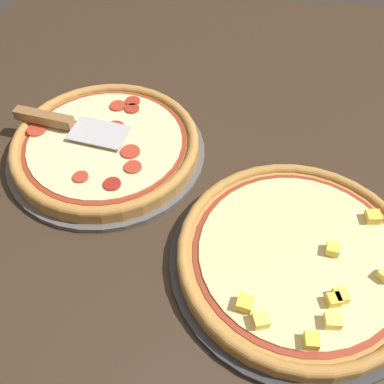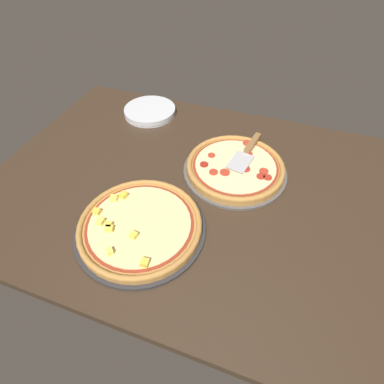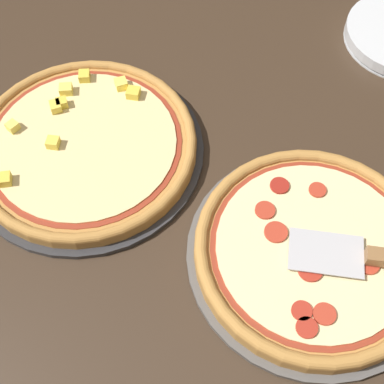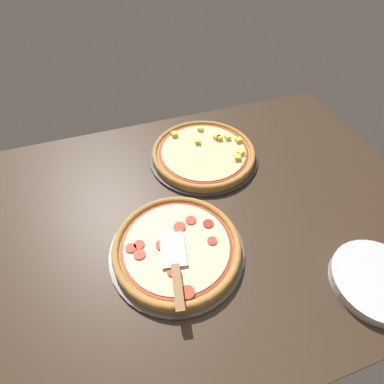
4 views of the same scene
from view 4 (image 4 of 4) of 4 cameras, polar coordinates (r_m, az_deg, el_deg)
ground_plane at (r=95.26cm, az=0.40°, el=-4.82°), size 151.14×104.06×3.60cm
pizza_pan_front at (r=85.80cm, az=-2.87°, el=-11.14°), size 37.80×37.80×1.00cm
pizza_front at (r=83.99cm, az=-2.93°, el=-10.39°), size 35.54×35.54×3.10cm
pizza_pan_back at (r=111.85cm, az=2.17°, el=6.79°), size 40.10×40.10×1.00cm
pizza_back at (r=110.64cm, az=2.23°, el=7.55°), size 37.70×37.70×3.66cm
serving_spatula at (r=77.10cm, az=-2.97°, el=-15.94°), size 8.61×23.21×2.00cm
plate_stack at (r=93.54cm, az=31.74°, el=-14.19°), size 23.27×23.27×2.80cm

